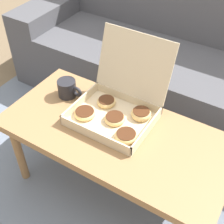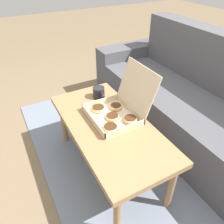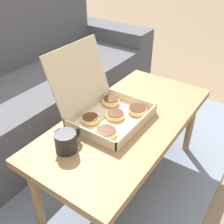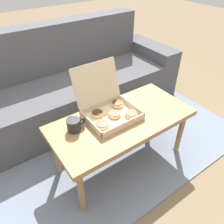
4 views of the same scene
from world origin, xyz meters
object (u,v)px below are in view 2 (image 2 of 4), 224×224
Objects in this scene: coffee_table at (109,129)px; coffee_mug at (99,93)px; couch at (196,108)px; pastry_box at (118,110)px.

coffee_mug is at bearing 164.99° from coffee_table.
coffee_table is 0.37m from coffee_mug.
coffee_mug is at bearing -113.47° from couch.
couch is at bearing 90.00° from coffee_table.
pastry_box is at bearing 114.54° from coffee_table.
couch is 2.18× the size of coffee_table.
coffee_table is at bearing -90.00° from couch.
coffee_mug is at bearing -178.58° from pastry_box.
pastry_box reaches higher than coffee_mug.
couch is 16.90× the size of coffee_mug.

